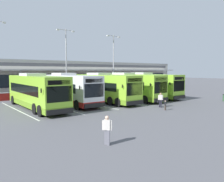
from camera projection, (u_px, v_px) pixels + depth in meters
ground_plane at (130, 107)px, 24.84m from camera, size 200.00×200.00×0.00m
terminal_building at (41, 76)px, 45.58m from camera, size 70.00×13.00×6.00m
red_barrier_wall at (69, 92)px, 36.11m from camera, size 60.00×0.40×1.10m
coach_bus_leftmost at (36, 92)px, 23.81m from camera, size 2.99×12.18×3.78m
coach_bus_left_centre at (67, 89)px, 27.27m from camera, size 2.99×12.18×3.78m
coach_bus_centre at (103, 88)px, 29.07m from camera, size 2.99×12.18×3.78m
coach_bus_right_centre at (128, 87)px, 31.52m from camera, size 2.99×12.18×3.78m
coach_bus_rightmost at (146, 85)px, 34.09m from camera, size 2.99×12.18×3.78m
bay_stripe_far_west at (17, 110)px, 23.04m from camera, size 0.14×13.00×0.01m
bay_stripe_west at (55, 106)px, 25.63m from camera, size 0.14×13.00×0.01m
bay_stripe_mid_west at (86, 103)px, 28.23m from camera, size 0.14×13.00×0.01m
bay_stripe_centre at (112, 100)px, 30.82m from camera, size 0.14×13.00×0.01m
bay_stripe_mid_east at (134, 98)px, 33.42m from camera, size 0.14×13.00×0.01m
bay_stripe_east at (152, 96)px, 36.01m from camera, size 0.14×13.00×0.01m
pedestrian_with_handbag at (160, 100)px, 24.56m from camera, size 0.53×0.61×1.62m
pedestrian_in_dark_coat at (107, 129)px, 12.11m from camera, size 0.44×0.45×1.62m
pedestrian_child at (165, 105)px, 22.80m from camera, size 0.29×0.26×1.00m
lamp_post_centre at (66, 57)px, 37.57m from camera, size 3.24×0.28×11.00m
lamp_post_east at (114, 59)px, 43.94m from camera, size 3.24×0.28×11.00m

